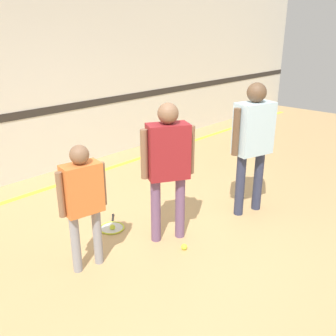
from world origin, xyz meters
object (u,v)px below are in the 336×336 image
tennis_ball_by_spare_racket (112,227)px  tennis_ball_stray_left (241,200)px  person_instructor (168,159)px  tennis_ball_near_instructor (184,247)px  person_student_right (253,135)px  person_student_left (83,195)px  racket_spare_on_floor (112,227)px

tennis_ball_by_spare_racket → tennis_ball_stray_left: size_ratio=1.00×
person_instructor → tennis_ball_near_instructor: 0.97m
person_student_right → person_student_left: bearing=2.9°
person_student_left → racket_spare_on_floor: person_student_left is taller
tennis_ball_by_spare_racket → tennis_ball_stray_left: bearing=-22.5°
person_instructor → person_student_right: size_ratio=0.93×
racket_spare_on_floor → tennis_ball_by_spare_racket: (-0.02, -0.04, 0.02)m
tennis_ball_near_instructor → person_student_left: bearing=150.2°
tennis_ball_stray_left → person_instructor: bearing=176.1°
person_student_right → tennis_ball_stray_left: 1.03m
tennis_ball_stray_left → tennis_ball_by_spare_racket: bearing=157.5°
tennis_ball_near_instructor → tennis_ball_stray_left: bearing=7.9°
person_student_right → tennis_ball_stray_left: bearing=-114.3°
tennis_ball_near_instructor → tennis_ball_stray_left: (1.44, 0.20, 0.00)m
racket_spare_on_floor → tennis_ball_stray_left: 1.83m
person_instructor → tennis_ball_near_instructor: (-0.06, -0.29, -0.93)m
tennis_ball_near_instructor → person_student_right: bearing=-0.4°
person_instructor → tennis_ball_stray_left: person_instructor is taller
person_student_left → person_student_right: bearing=-3.7°
person_instructor → tennis_ball_by_spare_racket: person_instructor is taller
person_instructor → racket_spare_on_floor: (-0.30, 0.65, -0.95)m
person_student_left → tennis_ball_stray_left: size_ratio=19.32×
racket_spare_on_floor → tennis_ball_near_instructor: bearing=-124.1°
person_student_right → tennis_ball_stray_left: person_student_right is taller
tennis_ball_near_instructor → tennis_ball_stray_left: same height
person_student_left → person_instructor: bearing=-2.9°
person_instructor → person_student_left: person_instructor is taller
person_student_left → tennis_ball_near_instructor: 1.27m
racket_spare_on_floor → person_student_left: bearing=165.5°
person_student_left → racket_spare_on_floor: size_ratio=2.65×
tennis_ball_near_instructor → racket_spare_on_floor: bearing=104.2°
person_student_left → tennis_ball_stray_left: bearing=2.3°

